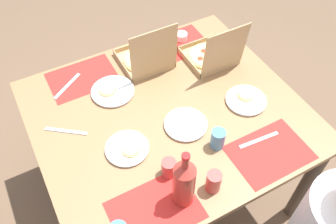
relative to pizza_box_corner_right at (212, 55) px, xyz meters
name	(u,v)px	position (x,y,z in m)	size (l,w,h in m)	color
ground_plane	(168,186)	(0.40, 0.22, -0.81)	(6.00, 6.00, 0.00)	brown
dining_table	(168,125)	(0.40, 0.22, -0.15)	(1.31, 1.17, 0.77)	#3F3328
placemat_near_left	(177,45)	(0.10, -0.22, -0.05)	(0.36, 0.26, 0.00)	red
placemat_near_right	(83,78)	(0.69, -0.22, -0.05)	(0.36, 0.26, 0.00)	red
placemat_far_left	(270,152)	(0.10, 0.65, -0.05)	(0.36, 0.26, 0.00)	red
placemat_far_right	(155,210)	(0.69, 0.65, -0.05)	(0.36, 0.26, 0.00)	red
pizza_box_corner_right	(212,55)	(0.00, 0.00, 0.00)	(0.26, 0.29, 0.30)	tan
pizza_box_edge_far	(146,58)	(0.33, -0.15, 0.00)	(0.27, 0.28, 0.30)	tan
plate_far_left	(246,100)	(0.01, 0.34, -0.04)	(0.21, 0.21, 0.03)	white
plate_middle	(127,149)	(0.67, 0.33, -0.04)	(0.20, 0.20, 0.03)	white
plate_near_left	(112,91)	(0.59, -0.04, -0.04)	(0.23, 0.23, 0.03)	white
plate_near_right	(186,124)	(0.36, 0.33, -0.04)	(0.21, 0.21, 0.02)	white
soda_bottle	(184,182)	(0.56, 0.66, 0.09)	(0.09, 0.09, 0.32)	#B2382D
cup_spare	(169,168)	(0.56, 0.53, 0.00)	(0.06, 0.06, 0.09)	#BF4742
cup_dark	(214,182)	(0.43, 0.68, 0.01)	(0.06, 0.06, 0.11)	#BF4742
cup_clear_left	(218,139)	(0.29, 0.50, 0.00)	(0.07, 0.07, 0.10)	teal
condiment_bowl	(181,36)	(0.05, -0.25, -0.03)	(0.07, 0.07, 0.04)	white
knife_by_far_left	(67,86)	(0.78, -0.20, -0.04)	(0.21, 0.02, 0.01)	#B7B7BC
knife_by_near_right	(259,140)	(0.10, 0.57, -0.04)	(0.21, 0.02, 0.01)	#B7B7BC
knife_by_far_right	(66,131)	(0.88, 0.09, -0.04)	(0.21, 0.02, 0.01)	#B7B7BC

